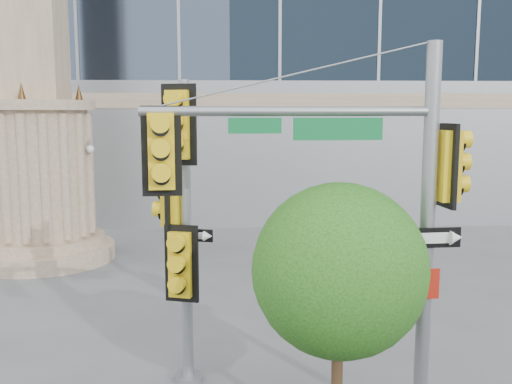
{
  "coord_description": "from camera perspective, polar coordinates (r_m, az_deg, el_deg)",
  "views": [
    {
      "loc": [
        0.05,
        -9.24,
        4.72
      ],
      "look_at": [
        0.53,
        2.0,
        3.15
      ],
      "focal_mm": 40.0,
      "sensor_mm": 36.0,
      "label": 1
    }
  ],
  "objects": [
    {
      "name": "monument",
      "position": [
        19.23,
        -21.12,
        9.78
      ],
      "size": [
        4.4,
        4.4,
        16.6
      ],
      "color": "gray",
      "rests_on": "ground"
    },
    {
      "name": "main_signal_pole",
      "position": [
        8.02,
        10.14,
        -0.77
      ],
      "size": [
        4.42,
        0.73,
        5.69
      ],
      "rotation": [
        0.0,
        0.0,
        0.08
      ],
      "color": "slate",
      "rests_on": "ground"
    },
    {
      "name": "secondary_signal_pole",
      "position": [
        9.65,
        -7.61,
        -1.85
      ],
      "size": [
        0.91,
        0.82,
        5.26
      ],
      "rotation": [
        0.0,
        0.0,
        -0.27
      ],
      "color": "slate",
      "rests_on": "ground"
    },
    {
      "name": "street_tree",
      "position": [
        7.92,
        8.61,
        -8.42
      ],
      "size": [
        2.44,
        2.38,
        3.8
      ],
      "color": "gray",
      "rests_on": "ground"
    }
  ]
}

